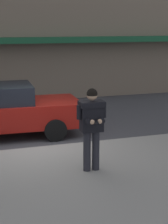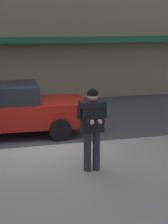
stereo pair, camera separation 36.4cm
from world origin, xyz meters
The scene contains 5 objects.
ground_plane centered at (0.00, 0.00, 0.00)m, with size 80.00×80.00×0.00m, color #3D3D42.
sidewalk centered at (1.00, -2.85, 0.07)m, with size 32.00×5.30×0.14m, color gray.
curb_paint_line centered at (1.00, 0.05, 0.00)m, with size 28.00×0.12×0.01m, color silver.
parked_sedan_mid centered at (-0.72, 1.51, 0.79)m, with size 4.59×2.10×1.54m.
man_texting_on_phone centered at (0.81, -2.14, 1.25)m, with size 0.65×0.59×1.81m.
Camera 1 is at (-1.70, -9.36, 3.23)m, focal length 60.00 mm.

